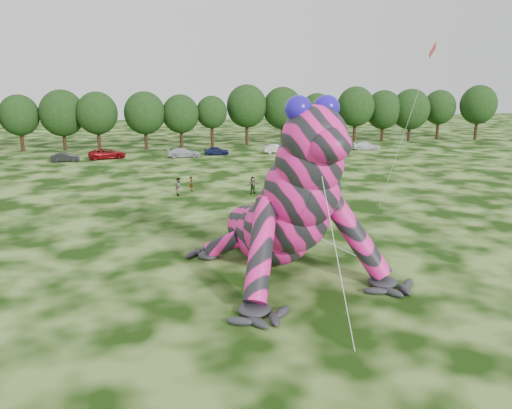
{
  "coord_description": "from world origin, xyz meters",
  "views": [
    {
      "loc": [
        -10.37,
        -28.09,
        11.55
      ],
      "look_at": [
        -3.87,
        0.89,
        4.0
      ],
      "focal_mm": 35.0,
      "sensor_mm": 36.0,
      "label": 1
    }
  ],
  "objects_px": {
    "spectator_5": "(253,185)",
    "car_2": "(107,154)",
    "car_5": "(277,149)",
    "spectator_1": "(179,187)",
    "inflatable_gecko": "(267,179)",
    "tree_15": "(410,115)",
    "tree_11": "(282,116)",
    "spectator_3": "(336,162)",
    "tree_5": "(63,120)",
    "car_4": "(217,151)",
    "tree_4": "(20,123)",
    "tree_14": "(383,116)",
    "tree_13": "(355,115)",
    "tree_16": "(439,115)",
    "tree_17": "(478,113)",
    "car_3": "(184,153)",
    "tree_7": "(145,121)",
    "tree_6": "(98,121)",
    "tree_12": "(317,119)",
    "spectator_0": "(192,184)",
    "tree_9": "(212,121)",
    "flying_kite": "(429,62)",
    "tree_8": "(181,121)",
    "tree_10": "(247,115)",
    "car_7": "(366,146)",
    "spectator_2": "(326,162)",
    "car_6": "(334,145)",
    "car_1": "(65,157)"
  },
  "relations": [
    {
      "from": "tree_7",
      "to": "tree_11",
      "type": "xyz_separation_m",
      "value": [
        23.87,
        1.39,
        0.3
      ]
    },
    {
      "from": "tree_8",
      "to": "car_2",
      "type": "relative_size",
      "value": 1.66
    },
    {
      "from": "tree_16",
      "to": "tree_6",
      "type": "bearing_deg",
      "value": -177.56
    },
    {
      "from": "tree_4",
      "to": "tree_11",
      "type": "xyz_separation_m",
      "value": [
        43.43,
        -0.52,
        0.51
      ]
    },
    {
      "from": "tree_7",
      "to": "car_6",
      "type": "xyz_separation_m",
      "value": [
        30.52,
        -6.89,
        -4.03
      ]
    },
    {
      "from": "tree_8",
      "to": "tree_14",
      "type": "relative_size",
      "value": 0.95
    },
    {
      "from": "tree_14",
      "to": "car_7",
      "type": "distance_m",
      "value": 13.9
    },
    {
      "from": "tree_16",
      "to": "tree_7",
      "type": "bearing_deg",
      "value": -177.35
    },
    {
      "from": "tree_9",
      "to": "spectator_0",
      "type": "xyz_separation_m",
      "value": [
        -6.83,
        -34.06,
        -3.55
      ]
    },
    {
      "from": "car_7",
      "to": "spectator_2",
      "type": "bearing_deg",
      "value": 152.63
    },
    {
      "from": "tree_5",
      "to": "car_4",
      "type": "xyz_separation_m",
      "value": [
        23.55,
        -10.51,
        -4.25
      ]
    },
    {
      "from": "tree_9",
      "to": "spectator_5",
      "type": "xyz_separation_m",
      "value": [
        -0.81,
        -36.62,
        -3.45
      ]
    },
    {
      "from": "inflatable_gecko",
      "to": "tree_12",
      "type": "distance_m",
      "value": 60.38
    },
    {
      "from": "tree_13",
      "to": "tree_16",
      "type": "distance_m",
      "value": 18.46
    },
    {
      "from": "inflatable_gecko",
      "to": "tree_15",
      "type": "bearing_deg",
      "value": 40.55
    },
    {
      "from": "tree_17",
      "to": "car_3",
      "type": "relative_size",
      "value": 2.1
    },
    {
      "from": "tree_9",
      "to": "car_2",
      "type": "xyz_separation_m",
      "value": [
        -16.88,
        -9.58,
        -3.59
      ]
    },
    {
      "from": "inflatable_gecko",
      "to": "car_3",
      "type": "bearing_deg",
      "value": 79.42
    },
    {
      "from": "car_5",
      "to": "spectator_1",
      "type": "height_order",
      "value": "spectator_1"
    },
    {
      "from": "tree_16",
      "to": "spectator_0",
      "type": "bearing_deg",
      "value": -144.83
    },
    {
      "from": "flying_kite",
      "to": "tree_14",
      "type": "height_order",
      "value": "flying_kite"
    },
    {
      "from": "tree_4",
      "to": "tree_9",
      "type": "distance_m",
      "value": 30.74
    },
    {
      "from": "tree_9",
      "to": "tree_13",
      "type": "bearing_deg",
      "value": -0.48
    },
    {
      "from": "tree_8",
      "to": "spectator_3",
      "type": "distance_m",
      "value": 30.87
    },
    {
      "from": "tree_6",
      "to": "tree_13",
      "type": "distance_m",
      "value": 44.69
    },
    {
      "from": "spectator_5",
      "to": "car_1",
      "type": "bearing_deg",
      "value": 104.05
    },
    {
      "from": "tree_4",
      "to": "tree_10",
      "type": "relative_size",
      "value": 0.86
    },
    {
      "from": "tree_6",
      "to": "tree_17",
      "type": "bearing_deg",
      "value": -0.02
    },
    {
      "from": "tree_4",
      "to": "tree_14",
      "type": "xyz_separation_m",
      "value": [
        63.1,
        0.01,
        0.17
      ]
    },
    {
      "from": "tree_16",
      "to": "spectator_3",
      "type": "xyz_separation_m",
      "value": [
        -31.61,
        -27.17,
        -3.8
      ]
    },
    {
      "from": "tree_11",
      "to": "tree_10",
      "type": "bearing_deg",
      "value": 176.56
    },
    {
      "from": "tree_12",
      "to": "spectator_0",
      "type": "relative_size",
      "value": 5.71
    },
    {
      "from": "tree_15",
      "to": "car_3",
      "type": "distance_m",
      "value": 44.83
    },
    {
      "from": "spectator_2",
      "to": "tree_17",
      "type": "bearing_deg",
      "value": -111.26
    },
    {
      "from": "spectator_1",
      "to": "tree_15",
      "type": "bearing_deg",
      "value": -47.13
    },
    {
      "from": "car_3",
      "to": "car_4",
      "type": "relative_size",
      "value": 1.28
    },
    {
      "from": "car_7",
      "to": "tree_8",
      "type": "bearing_deg",
      "value": 85.06
    },
    {
      "from": "spectator_5",
      "to": "car_2",
      "type": "bearing_deg",
      "value": 94.37
    },
    {
      "from": "tree_14",
      "to": "spectator_3",
      "type": "distance_m",
      "value": 33.2
    },
    {
      "from": "flying_kite",
      "to": "spectator_5",
      "type": "distance_m",
      "value": 20.33
    },
    {
      "from": "tree_5",
      "to": "tree_15",
      "type": "relative_size",
      "value": 1.02
    },
    {
      "from": "tree_9",
      "to": "spectator_3",
      "type": "height_order",
      "value": "tree_9"
    },
    {
      "from": "tree_8",
      "to": "car_5",
      "type": "xyz_separation_m",
      "value": [
        14.27,
        -8.98,
        -3.78
      ]
    },
    {
      "from": "car_4",
      "to": "spectator_3",
      "type": "relative_size",
      "value": 2.15
    },
    {
      "from": "tree_11",
      "to": "tree_15",
      "type": "distance_m",
      "value": 24.69
    },
    {
      "from": "tree_12",
      "to": "spectator_5",
      "type": "distance_m",
      "value": 42.11
    },
    {
      "from": "tree_8",
      "to": "tree_17",
      "type": "distance_m",
      "value": 56.17
    },
    {
      "from": "tree_7",
      "to": "tree_14",
      "type": "height_order",
      "value": "tree_7"
    },
    {
      "from": "tree_15",
      "to": "spectator_3",
      "type": "height_order",
      "value": "tree_15"
    },
    {
      "from": "spectator_0",
      "to": "spectator_3",
      "type": "bearing_deg",
      "value": -66.02
    }
  ]
}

